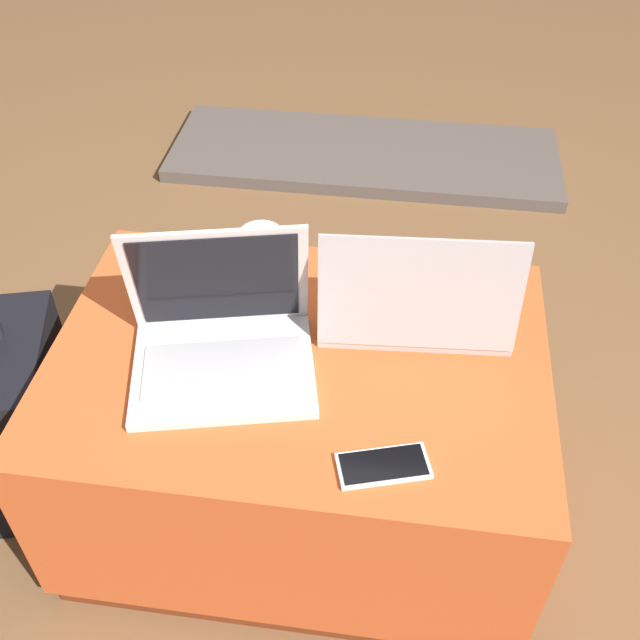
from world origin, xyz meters
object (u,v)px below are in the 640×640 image
object	(u,v)px
backpack	(21,418)
laptop_near	(222,338)
cell_phone	(383,466)
coffee_mug	(264,253)
laptop_far	(415,303)

from	to	relation	value
backpack	laptop_near	bearing A→B (deg)	73.11
cell_phone	coffee_mug	bearing A→B (deg)	14.61
coffee_mug	laptop_near	bearing A→B (deg)	-96.25
laptop_near	laptop_far	distance (m)	0.37
laptop_far	backpack	bearing A→B (deg)	5.38
laptop_far	coffee_mug	size ratio (longest dim) A/B	2.92
laptop_far	cell_phone	size ratio (longest dim) A/B	2.32
cell_phone	backpack	bearing A→B (deg)	57.92
cell_phone	coffee_mug	world-z (taller)	coffee_mug
laptop_near	laptop_far	bearing A→B (deg)	9.94
laptop_near	cell_phone	xyz separation A→B (m)	(0.31, -0.20, -0.05)
cell_phone	laptop_near	bearing A→B (deg)	39.84
laptop_far	backpack	world-z (taller)	laptop_far
laptop_near	backpack	distance (m)	0.57
laptop_near	cell_phone	distance (m)	0.37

